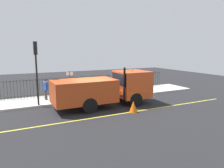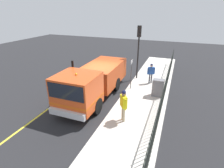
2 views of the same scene
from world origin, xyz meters
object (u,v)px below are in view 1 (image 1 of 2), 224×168
at_px(work_truck, 110,87).
at_px(street_sign, 70,82).
at_px(traffic_light_near, 36,61).
at_px(traffic_cone, 133,107).
at_px(worker_standing, 115,82).
at_px(pedestrian_distant, 46,87).
at_px(utility_cabinet, 70,88).

distance_m(work_truck, street_sign, 3.00).
bearing_deg(work_truck, traffic_light_near, -112.95).
bearing_deg(traffic_light_near, traffic_cone, 49.57).
height_order(worker_standing, traffic_cone, worker_standing).
bearing_deg(worker_standing, traffic_cone, 39.75).
xyz_separation_m(work_truck, traffic_light_near, (1.89, 4.51, 1.83)).
relative_size(pedestrian_distant, traffic_light_near, 0.37).
xyz_separation_m(work_truck, pedestrian_distant, (3.16, 3.80, -0.22)).
relative_size(utility_cabinet, street_sign, 0.53).
height_order(traffic_cone, street_sign, street_sign).
height_order(pedestrian_distant, utility_cabinet, pedestrian_distant).
xyz_separation_m(work_truck, traffic_cone, (-2.06, -0.66, -0.96)).
height_order(pedestrian_distant, traffic_light_near, traffic_light_near).
bearing_deg(worker_standing, traffic_light_near, -29.56).
distance_m(work_truck, worker_standing, 3.24).
bearing_deg(pedestrian_distant, utility_cabinet, 86.01).
relative_size(worker_standing, traffic_cone, 2.45).
height_order(traffic_light_near, street_sign, traffic_light_near).
xyz_separation_m(work_truck, utility_cabinet, (3.98, 1.74, -0.60)).
bearing_deg(utility_cabinet, pedestrian_distant, 111.65).
xyz_separation_m(traffic_cone, street_sign, (4.03, 2.92, 1.18)).
bearing_deg(work_truck, traffic_cone, 17.76).
xyz_separation_m(worker_standing, utility_cabinet, (1.30, 3.55, -0.49)).
bearing_deg(work_truck, pedestrian_distant, -129.84).
height_order(pedestrian_distant, traffic_cone, pedestrian_distant).
relative_size(pedestrian_distant, traffic_cone, 2.22).
height_order(worker_standing, traffic_light_near, traffic_light_near).
bearing_deg(street_sign, traffic_light_near, 92.07).
bearing_deg(work_truck, worker_standing, 145.81).
height_order(worker_standing, pedestrian_distant, worker_standing).
bearing_deg(utility_cabinet, worker_standing, -110.03).
bearing_deg(work_truck, utility_cabinet, -156.49).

